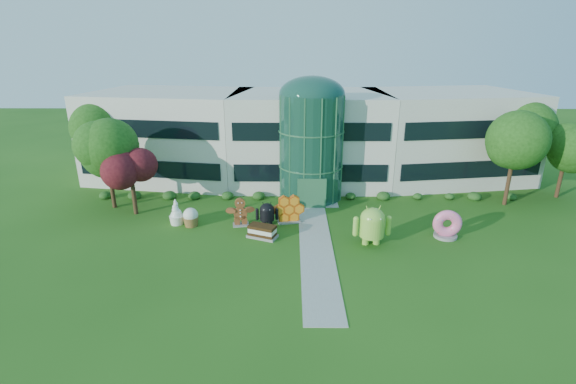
# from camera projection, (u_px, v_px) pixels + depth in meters

# --- Properties ---
(ground) EXTENTS (140.00, 140.00, 0.00)m
(ground) POSITION_uv_depth(u_px,v_px,m) (317.00, 255.00, 29.50)
(ground) COLOR #215114
(ground) RESTS_ON ground
(building) EXTENTS (46.00, 15.00, 9.30)m
(building) POSITION_uv_depth(u_px,v_px,m) (309.00, 137.00, 44.87)
(building) COLOR beige
(building) RESTS_ON ground
(atrium) EXTENTS (6.00, 6.00, 9.80)m
(atrium) POSITION_uv_depth(u_px,v_px,m) (311.00, 148.00, 39.14)
(atrium) COLOR #194738
(atrium) RESTS_ON ground
(walkway) EXTENTS (2.40, 20.00, 0.04)m
(walkway) POSITION_uv_depth(u_px,v_px,m) (316.00, 242.00, 31.38)
(walkway) COLOR #9E9E93
(walkway) RESTS_ON ground
(tree_red) EXTENTS (4.00, 4.00, 6.00)m
(tree_red) POSITION_uv_depth(u_px,v_px,m) (132.00, 181.00, 35.67)
(tree_red) COLOR #3F0C14
(tree_red) RESTS_ON ground
(trees_backdrop) EXTENTS (52.00, 8.00, 8.40)m
(trees_backdrop) POSITION_uv_depth(u_px,v_px,m) (310.00, 152.00, 40.32)
(trees_backdrop) COLOR #1B4511
(trees_backdrop) RESTS_ON ground
(android_green) EXTENTS (3.08, 2.15, 3.36)m
(android_green) POSITION_uv_depth(u_px,v_px,m) (372.00, 223.00, 30.61)
(android_green) COLOR #8DCA41
(android_green) RESTS_ON ground
(android_black) EXTENTS (1.99, 1.38, 2.20)m
(android_black) POSITION_uv_depth(u_px,v_px,m) (267.00, 212.00, 34.08)
(android_black) COLOR black
(android_black) RESTS_ON ground
(donut) EXTENTS (2.33, 1.36, 2.29)m
(donut) POSITION_uv_depth(u_px,v_px,m) (447.00, 223.00, 31.89)
(donut) COLOR #EE5AA0
(donut) RESTS_ON ground
(gingerbread) EXTENTS (2.72, 1.38, 2.40)m
(gingerbread) POSITION_uv_depth(u_px,v_px,m) (240.00, 212.00, 33.95)
(gingerbread) COLOR maroon
(gingerbread) RESTS_ON ground
(ice_cream_sandwich) EXTENTS (2.52, 1.90, 1.01)m
(ice_cream_sandwich) POSITION_uv_depth(u_px,v_px,m) (262.00, 231.00, 32.03)
(ice_cream_sandwich) COLOR black
(ice_cream_sandwich) RESTS_ON ground
(honeycomb) EXTENTS (2.88, 1.48, 2.16)m
(honeycomb) POSITION_uv_depth(u_px,v_px,m) (289.00, 210.00, 34.57)
(honeycomb) COLOR orange
(honeycomb) RESTS_ON ground
(froyo) EXTENTS (1.53, 1.53, 2.19)m
(froyo) POSITION_uv_depth(u_px,v_px,m) (176.00, 212.00, 34.24)
(froyo) COLOR white
(froyo) RESTS_ON ground
(cupcake) EXTENTS (1.32, 1.32, 1.57)m
(cupcake) POSITION_uv_depth(u_px,v_px,m) (191.00, 217.00, 33.97)
(cupcake) COLOR white
(cupcake) RESTS_ON ground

